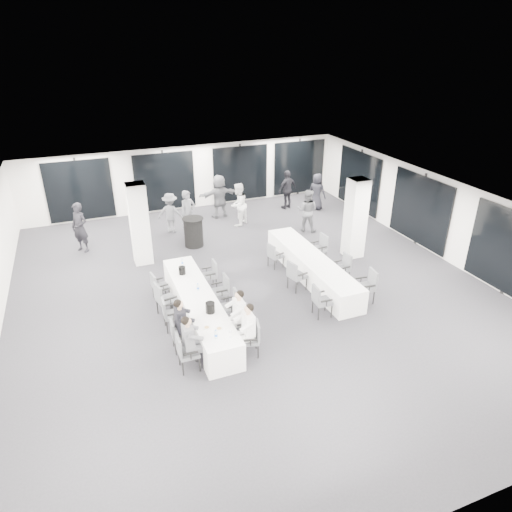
# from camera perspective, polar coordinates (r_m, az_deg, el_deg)

# --- Properties ---
(room) EXTENTS (14.04, 16.04, 2.84)m
(room) POSITION_cam_1_polar(r_m,az_deg,el_deg) (14.71, 1.18, 3.12)
(room) COLOR #27272C
(room) RESTS_ON ground
(column_left) EXTENTS (0.60, 0.60, 2.80)m
(column_left) POSITION_cam_1_polar(r_m,az_deg,el_deg) (15.73, -14.36, 3.89)
(column_left) COLOR white
(column_left) RESTS_ON floor
(column_right) EXTENTS (0.60, 0.60, 2.80)m
(column_right) POSITION_cam_1_polar(r_m,az_deg,el_deg) (16.10, 12.32, 4.62)
(column_right) COLOR white
(column_right) RESTS_ON floor
(banquet_table_main) EXTENTS (0.90, 5.00, 0.75)m
(banquet_table_main) POSITION_cam_1_polar(r_m,az_deg,el_deg) (12.62, -7.18, -6.45)
(banquet_table_main) COLOR white
(banquet_table_main) RESTS_ON floor
(banquet_table_side) EXTENTS (0.90, 5.00, 0.75)m
(banquet_table_side) POSITION_cam_1_polar(r_m,az_deg,el_deg) (14.72, 6.94, -1.41)
(banquet_table_side) COLOR white
(banquet_table_side) RESTS_ON floor
(cocktail_table) EXTENTS (0.79, 0.79, 1.09)m
(cocktail_table) POSITION_cam_1_polar(r_m,az_deg,el_deg) (16.95, -7.82, 3.00)
(cocktail_table) COLOR black
(cocktail_table) RESTS_ON floor
(chair_main_left_near) EXTENTS (0.48, 0.53, 0.93)m
(chair_main_left_near) POSITION_cam_1_polar(r_m,az_deg,el_deg) (10.85, -8.87, -11.60)
(chair_main_left_near) COLOR #4E5155
(chair_main_left_near) RESTS_ON floor
(chair_main_left_second) EXTENTS (0.45, 0.50, 0.86)m
(chair_main_left_second) POSITION_cam_1_polar(r_m,az_deg,el_deg) (11.49, -9.75, -9.54)
(chair_main_left_second) COLOR #4E5155
(chair_main_left_second) RESTS_ON floor
(chair_main_left_mid) EXTENTS (0.48, 0.53, 0.91)m
(chair_main_left_mid) POSITION_cam_1_polar(r_m,az_deg,el_deg) (12.28, -10.79, -6.94)
(chair_main_left_mid) COLOR #4E5155
(chair_main_left_mid) RESTS_ON floor
(chair_main_left_fourth) EXTENTS (0.62, 0.65, 1.02)m
(chair_main_left_fourth) POSITION_cam_1_polar(r_m,az_deg,el_deg) (12.81, -11.47, -5.15)
(chair_main_left_fourth) COLOR #4E5155
(chair_main_left_fourth) RESTS_ON floor
(chair_main_left_far) EXTENTS (0.50, 0.54, 0.88)m
(chair_main_left_far) POSITION_cam_1_polar(r_m,az_deg,el_deg) (13.64, -12.15, -3.58)
(chair_main_left_far) COLOR #4E5155
(chair_main_left_far) RESTS_ON floor
(chair_main_right_near) EXTENTS (0.55, 0.57, 0.89)m
(chair_main_right_near) POSITION_cam_1_polar(r_m,az_deg,el_deg) (11.19, -0.43, -10.05)
(chair_main_right_near) COLOR #4E5155
(chair_main_right_near) RESTS_ON floor
(chair_main_right_second) EXTENTS (0.48, 0.54, 0.94)m
(chair_main_right_second) POSITION_cam_1_polar(r_m,az_deg,el_deg) (11.71, -1.62, -8.11)
(chair_main_right_second) COLOR #4E5155
(chair_main_right_second) RESTS_ON floor
(chair_main_right_mid) EXTENTS (0.48, 0.53, 0.92)m
(chair_main_right_mid) POSITION_cam_1_polar(r_m,az_deg,el_deg) (12.41, -3.03, -6.04)
(chair_main_right_mid) COLOR #4E5155
(chair_main_right_mid) RESTS_ON floor
(chair_main_right_fourth) EXTENTS (0.48, 0.53, 0.93)m
(chair_main_right_fourth) POSITION_cam_1_polar(r_m,az_deg,el_deg) (13.13, -4.27, -4.11)
(chair_main_right_fourth) COLOR #4E5155
(chair_main_right_fourth) RESTS_ON floor
(chair_main_right_far) EXTENTS (0.45, 0.50, 0.88)m
(chair_main_right_far) POSITION_cam_1_polar(r_m,az_deg,el_deg) (14.07, -5.65, -2.12)
(chair_main_right_far) COLOR #4E5155
(chair_main_right_far) RESTS_ON floor
(chair_side_left_near) EXTENTS (0.50, 0.55, 0.94)m
(chair_side_left_near) POSITION_cam_1_polar(r_m,az_deg,el_deg) (12.72, 8.01, -5.37)
(chair_side_left_near) COLOR #4E5155
(chair_side_left_near) RESTS_ON floor
(chair_side_left_mid) EXTENTS (0.58, 0.61, 0.96)m
(chair_side_left_mid) POSITION_cam_1_polar(r_m,az_deg,el_deg) (13.89, 4.94, -2.26)
(chair_side_left_mid) COLOR #4E5155
(chair_side_left_mid) RESTS_ON floor
(chair_side_left_far) EXTENTS (0.52, 0.55, 0.86)m
(chair_side_left_far) POSITION_cam_1_polar(r_m,az_deg,el_deg) (15.23, 2.27, 0.24)
(chair_side_left_far) COLOR #4E5155
(chair_side_left_far) RESTS_ON floor
(chair_side_right_near) EXTENTS (0.57, 0.61, 1.00)m
(chair_side_right_near) POSITION_cam_1_polar(r_m,az_deg,el_deg) (13.65, 13.80, -3.42)
(chair_side_right_near) COLOR #4E5155
(chair_side_right_near) RESTS_ON floor
(chair_side_right_mid) EXTENTS (0.48, 0.54, 0.92)m
(chair_side_right_mid) POSITION_cam_1_polar(r_m,az_deg,el_deg) (14.63, 10.85, -1.24)
(chair_side_right_mid) COLOR #4E5155
(chair_side_right_mid) RESTS_ON floor
(chair_side_right_far) EXTENTS (0.52, 0.57, 0.98)m
(chair_side_right_far) POSITION_cam_1_polar(r_m,az_deg,el_deg) (15.77, 8.02, 1.19)
(chair_side_right_far) COLOR #4E5155
(chair_side_right_far) RESTS_ON floor
(seated_guest_a) EXTENTS (0.50, 0.38, 1.44)m
(seated_guest_a) POSITION_cam_1_polar(r_m,az_deg,el_deg) (10.71, -8.11, -10.24)
(seated_guest_a) COLOR #58595F
(seated_guest_a) RESTS_ON floor
(seated_guest_b) EXTENTS (0.50, 0.38, 1.44)m
(seated_guest_b) POSITION_cam_1_polar(r_m,az_deg,el_deg) (11.33, -9.08, -8.06)
(seated_guest_b) COLOR black
(seated_guest_b) RESTS_ON floor
(seated_guest_c) EXTENTS (0.50, 0.38, 1.44)m
(seated_guest_c) POSITION_cam_1_polar(r_m,az_deg,el_deg) (10.99, -1.25, -8.89)
(seated_guest_c) COLOR white
(seated_guest_c) RESTS_ON floor
(seated_guest_d) EXTENTS (0.50, 0.38, 1.44)m
(seated_guest_d) POSITION_cam_1_polar(r_m,az_deg,el_deg) (11.51, -2.42, -7.12)
(seated_guest_d) COLOR white
(seated_guest_d) RESTS_ON floor
(standing_guest_a) EXTENTS (0.92, 0.84, 2.05)m
(standing_guest_a) POSITION_cam_1_polar(r_m,az_deg,el_deg) (17.75, -8.50, 5.65)
(standing_guest_a) COLOR #58595F
(standing_guest_a) RESTS_ON floor
(standing_guest_b) EXTENTS (1.13, 1.05, 2.00)m
(standing_guest_b) POSITION_cam_1_polar(r_m,az_deg,el_deg) (18.59, -2.23, 6.78)
(standing_guest_b) COLOR white
(standing_guest_b) RESTS_ON floor
(standing_guest_c) EXTENTS (1.32, 1.07, 1.82)m
(standing_guest_c) POSITION_cam_1_polar(r_m,az_deg,el_deg) (18.20, -10.66, 5.61)
(standing_guest_c) COLOR #58595F
(standing_guest_c) RESTS_ON floor
(standing_guest_d) EXTENTS (1.31, 0.99, 1.98)m
(standing_guest_d) POSITION_cam_1_polar(r_m,az_deg,el_deg) (20.55, 3.95, 8.59)
(standing_guest_d) COLOR black
(standing_guest_d) RESTS_ON floor
(standing_guest_e) EXTENTS (0.95, 1.04, 1.84)m
(standing_guest_e) POSITION_cam_1_polar(r_m,az_deg,el_deg) (20.60, 7.65, 8.27)
(standing_guest_e) COLOR black
(standing_guest_e) RESTS_ON floor
(standing_guest_f) EXTENTS (1.99, 0.91, 2.10)m
(standing_guest_f) POSITION_cam_1_polar(r_m,az_deg,el_deg) (19.51, -4.62, 7.81)
(standing_guest_f) COLOR #58595F
(standing_guest_f) RESTS_ON floor
(standing_guest_g) EXTENTS (0.96, 0.96, 2.05)m
(standing_guest_g) POSITION_cam_1_polar(r_m,az_deg,el_deg) (17.39, -21.21, 3.70)
(standing_guest_g) COLOR black
(standing_guest_g) RESTS_ON floor
(standing_guest_h) EXTENTS (1.07, 1.04, 1.93)m
(standing_guest_h) POSITION_cam_1_polar(r_m,az_deg,el_deg) (18.11, 6.44, 5.99)
(standing_guest_h) COLOR #58595F
(standing_guest_h) RESTS_ON floor
(ice_bucket_near) EXTENTS (0.24, 0.24, 0.27)m
(ice_bucket_near) POSITION_cam_1_polar(r_m,az_deg,el_deg) (11.63, -5.75, -6.44)
(ice_bucket_near) COLOR black
(ice_bucket_near) RESTS_ON banquet_table_main
(ice_bucket_far) EXTENTS (0.20, 0.20, 0.23)m
(ice_bucket_far) POSITION_cam_1_polar(r_m,az_deg,el_deg) (13.54, -9.22, -1.79)
(ice_bucket_far) COLOR black
(ice_bucket_far) RESTS_ON banquet_table_main
(water_bottle_a) EXTENTS (0.07, 0.07, 0.22)m
(water_bottle_a) POSITION_cam_1_polar(r_m,az_deg,el_deg) (10.71, -5.04, -9.74)
(water_bottle_a) COLOR silver
(water_bottle_a) RESTS_ON banquet_table_main
(water_bottle_b) EXTENTS (0.07, 0.07, 0.21)m
(water_bottle_b) POSITION_cam_1_polar(r_m,az_deg,el_deg) (12.62, -7.27, -3.90)
(water_bottle_b) COLOR silver
(water_bottle_b) RESTS_ON banquet_table_main
(water_bottle_c) EXTENTS (0.06, 0.06, 0.19)m
(water_bottle_c) POSITION_cam_1_polar(r_m,az_deg,el_deg) (14.07, -9.21, -0.76)
(water_bottle_c) COLOR silver
(water_bottle_c) RESTS_ON banquet_table_main
(plate_a) EXTENTS (0.20, 0.20, 0.03)m
(plate_a) POSITION_cam_1_polar(r_m,az_deg,el_deg) (11.13, -6.18, -8.86)
(plate_a) COLOR white
(plate_a) RESTS_ON banquet_table_main
(plate_b) EXTENTS (0.19, 0.19, 0.03)m
(plate_b) POSITION_cam_1_polar(r_m,az_deg,el_deg) (11.07, -4.64, -9.02)
(plate_b) COLOR white
(plate_b) RESTS_ON banquet_table_main
(plate_c) EXTENTS (0.18, 0.18, 0.03)m
(plate_c) POSITION_cam_1_polar(r_m,az_deg,el_deg) (11.97, -5.89, -6.13)
(plate_c) COLOR white
(plate_c) RESTS_ON banquet_table_main
(wine_glass) EXTENTS (0.08, 0.08, 0.20)m
(wine_glass) POSITION_cam_1_polar(r_m,az_deg,el_deg) (10.70, -3.26, -9.45)
(wine_glass) COLOR silver
(wine_glass) RESTS_ON banquet_table_main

